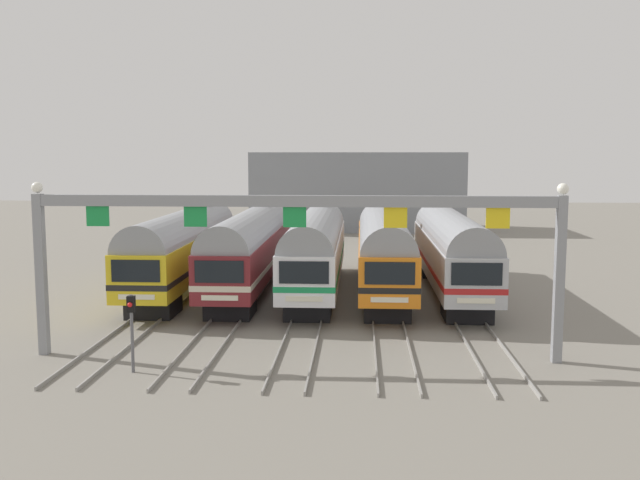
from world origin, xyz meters
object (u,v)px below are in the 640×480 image
object	(u,v)px
commuter_train_maroon	(250,247)
commuter_train_orange	(383,248)
commuter_train_yellow	(184,246)
catenary_gantry	(295,227)
yard_signal_mast	(131,318)
commuter_train_stainless	(451,248)
commuter_train_white	(316,247)

from	to	relation	value
commuter_train_maroon	commuter_train_orange	world-z (taller)	same
commuter_train_yellow	catenary_gantry	distance (m)	15.80
yard_signal_mast	commuter_train_orange	bearing A→B (deg)	58.16
commuter_train_orange	commuter_train_stainless	distance (m)	3.90
commuter_train_yellow	commuter_train_maroon	bearing A→B (deg)	0.00
yard_signal_mast	catenary_gantry	bearing A→B (deg)	20.61
commuter_train_stainless	commuter_train_yellow	bearing A→B (deg)	179.98
commuter_train_white	catenary_gantry	world-z (taller)	catenary_gantry
commuter_train_stainless	catenary_gantry	xyz separation A→B (m)	(-7.80, -13.49, 2.54)
catenary_gantry	yard_signal_mast	distance (m)	7.01
commuter_train_maroon	commuter_train_yellow	bearing A→B (deg)	180.00
commuter_train_yellow	commuter_train_white	bearing A→B (deg)	0.00
commuter_train_yellow	commuter_train_maroon	xyz separation A→B (m)	(3.90, 0.00, 0.00)
commuter_train_orange	catenary_gantry	bearing A→B (deg)	-106.11
commuter_train_maroon	commuter_train_white	size ratio (longest dim) A/B	1.00
commuter_train_white	yard_signal_mast	bearing A→B (deg)	-110.44
commuter_train_yellow	yard_signal_mast	world-z (taller)	commuter_train_yellow
commuter_train_white	catenary_gantry	bearing A→B (deg)	-90.00
commuter_train_white	catenary_gantry	distance (m)	13.74
commuter_train_stainless	commuter_train_orange	bearing A→B (deg)	179.94
commuter_train_yellow	yard_signal_mast	distance (m)	15.83
commuter_train_maroon	catenary_gantry	bearing A→B (deg)	-73.89
commuter_train_yellow	commuter_train_stainless	bearing A→B (deg)	-0.02
commuter_train_stainless	yard_signal_mast	world-z (taller)	commuter_train_stainless
commuter_train_white	yard_signal_mast	distance (m)	16.77
commuter_train_yellow	commuter_train_stainless	world-z (taller)	commuter_train_yellow
commuter_train_orange	commuter_train_maroon	bearing A→B (deg)	180.00
catenary_gantry	commuter_train_stainless	bearing A→B (deg)	59.97
commuter_train_maroon	commuter_train_stainless	size ratio (longest dim) A/B	1.00
commuter_train_orange	yard_signal_mast	xyz separation A→B (m)	(-9.75, -15.70, -0.64)
catenary_gantry	yard_signal_mast	bearing A→B (deg)	-159.39
commuter_train_maroon	catenary_gantry	distance (m)	14.28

